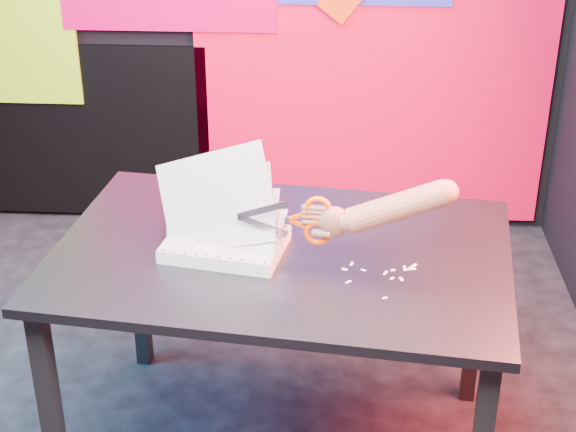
{
  "coord_description": "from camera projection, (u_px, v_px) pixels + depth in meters",
  "views": [
    {
      "loc": [
        0.5,
        -2.34,
        2.01
      ],
      "look_at": [
        0.37,
        -0.14,
        0.87
      ],
      "focal_mm": 55.0,
      "sensor_mm": 36.0,
      "label": 1
    }
  ],
  "objects": [
    {
      "name": "hand_forearm",
      "position": [
        386.0,
        209.0,
        2.39
      ],
      "size": [
        0.41,
        0.09,
        0.19
      ],
      "rotation": [
        0.0,
        0.0,
        -0.06
      ],
      "color": "brown",
      "rests_on": "work_table"
    },
    {
      "name": "scissors",
      "position": [
        311.0,
        221.0,
        2.43
      ],
      "size": [
        0.27,
        0.03,
        0.15
      ],
      "rotation": [
        0.0,
        0.0,
        -0.06
      ],
      "color": "#9C9DAB",
      "rests_on": "printout_stack"
    },
    {
      "name": "paper_clippings",
      "position": [
        388.0,
        272.0,
        2.44
      ],
      "size": [
        0.21,
        0.19,
        0.0
      ],
      "color": "white",
      "rests_on": "work_table"
    },
    {
      "name": "backdrop",
      "position": [
        240.0,
        30.0,
        3.88
      ],
      "size": [
        2.88,
        0.05,
        2.08
      ],
      "color": "#ED0430",
      "rests_on": "ground"
    },
    {
      "name": "printout_stack",
      "position": [
        225.0,
        240.0,
        2.54
      ],
      "size": [
        0.4,
        0.3,
        0.32
      ],
      "rotation": [
        0.0,
        0.0,
        -0.18
      ],
      "color": "silver",
      "rests_on": "work_table"
    },
    {
      "name": "work_table",
      "position": [
        282.0,
        273.0,
        2.59
      ],
      "size": [
        1.4,
        1.02,
        0.75
      ],
      "rotation": [
        0.0,
        0.0,
        -0.12
      ],
      "color": "#262525",
      "rests_on": "ground"
    },
    {
      "name": "room",
      "position": [
        157.0,
        32.0,
        2.4
      ],
      "size": [
        3.01,
        3.01,
        2.71
      ],
      "color": "black",
      "rests_on": "ground"
    }
  ]
}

